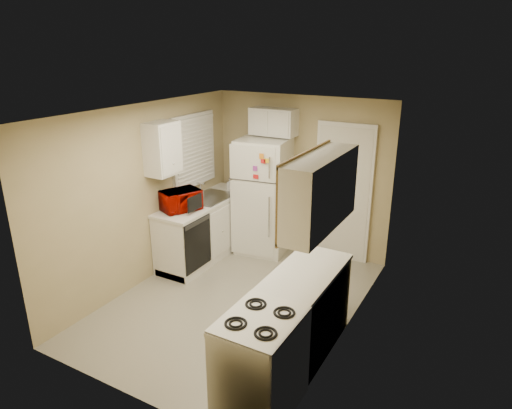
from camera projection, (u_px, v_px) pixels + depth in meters
The scene contains 19 objects.
floor at pixel (237, 301), 5.82m from camera, with size 3.80×3.80×0.00m, color #A9A48F.
ceiling at pixel (234, 111), 5.02m from camera, with size 3.80×3.80×0.00m, color white.
wall_left at pixel (146, 195), 6.06m from camera, with size 3.80×3.80×0.00m, color tan.
wall_right at pixel (349, 236), 4.77m from camera, with size 3.80×3.80×0.00m, color tan.
wall_back at pixel (301, 175), 6.98m from camera, with size 2.80×2.80×0.00m, color tan.
wall_front at pixel (118, 282), 3.85m from camera, with size 2.80×2.80×0.00m, color tan.
left_counter at pixel (206, 228), 6.91m from camera, with size 0.60×1.80×0.90m, color silver.
dishwasher at pixel (198, 244), 6.27m from camera, with size 0.03×0.58×0.72m, color black.
sink at pixel (210, 200), 6.90m from camera, with size 0.54×0.74×0.16m, color gray.
microwave at pixel (181, 200), 6.33m from camera, with size 0.29×0.52×0.35m, color #950900.
soap_bottle at pixel (230, 183), 7.25m from camera, with size 0.08×0.08×0.18m, color silver.
window_blinds at pixel (194, 150), 6.77m from camera, with size 0.10×0.98×1.08m, color silver.
upper_cabinet_left at pixel (162, 149), 5.97m from camera, with size 0.30×0.45×0.70m, color silver.
refrigerator at pixel (264, 196), 6.98m from camera, with size 0.73×0.71×1.78m, color silver.
cabinet_over_fridge at pixel (273, 122), 6.77m from camera, with size 0.70×0.30×0.40m, color silver.
interior_door at pixel (343, 194), 6.69m from camera, with size 0.86×0.06×2.08m, color silver.
right_counter at pixel (289, 328), 4.50m from camera, with size 0.60×2.00×0.90m, color silver.
stove at pixel (260, 363), 3.99m from camera, with size 0.61×0.76×0.92m, color silver.
upper_cabinet_right at pixel (321, 192), 4.23m from camera, with size 0.30×1.20×0.70m, color silver.
Camera 1 is at (2.69, -4.31, 3.10)m, focal length 32.00 mm.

